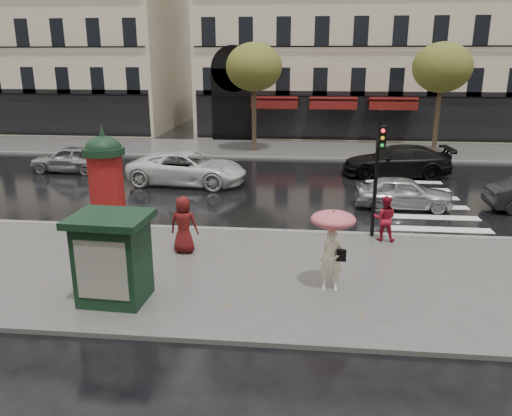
# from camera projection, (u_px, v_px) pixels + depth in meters

# --- Properties ---
(ground) EXTENTS (160.00, 160.00, 0.00)m
(ground) POSITION_uv_depth(u_px,v_px,m) (257.00, 269.00, 14.17)
(ground) COLOR black
(ground) RESTS_ON ground
(near_sidewalk) EXTENTS (90.00, 7.00, 0.12)m
(near_sidewalk) POSITION_uv_depth(u_px,v_px,m) (255.00, 274.00, 13.68)
(near_sidewalk) COLOR #474744
(near_sidewalk) RESTS_ON ground
(far_sidewalk) EXTENTS (90.00, 6.00, 0.12)m
(far_sidewalk) POSITION_uv_depth(u_px,v_px,m) (286.00, 149.00, 32.24)
(far_sidewalk) COLOR #474744
(far_sidewalk) RESTS_ON ground
(near_kerb) EXTENTS (90.00, 0.25, 0.14)m
(near_kerb) POSITION_uv_depth(u_px,v_px,m) (266.00, 231.00, 17.01)
(near_kerb) COLOR slate
(near_kerb) RESTS_ON ground
(far_kerb) EXTENTS (90.00, 0.25, 0.14)m
(far_kerb) POSITION_uv_depth(u_px,v_px,m) (284.00, 158.00, 29.38)
(far_kerb) COLOR slate
(far_kerb) RESTS_ON ground
(zebra_crossing) EXTENTS (3.60, 11.75, 0.01)m
(zebra_crossing) POSITION_uv_depth(u_px,v_px,m) (409.00, 189.00, 22.72)
(zebra_crossing) COLOR silver
(zebra_crossing) RESTS_ON ground
(tree_far_left) EXTENTS (3.40, 3.40, 6.64)m
(tree_far_left) POSITION_uv_depth(u_px,v_px,m) (254.00, 68.00, 30.01)
(tree_far_left) COLOR #38281C
(tree_far_left) RESTS_ON ground
(tree_far_right) EXTENTS (3.40, 3.40, 6.64)m
(tree_far_right) POSITION_uv_depth(u_px,v_px,m) (442.00, 68.00, 28.93)
(tree_far_right) COLOR #38281C
(tree_far_right) RESTS_ON ground
(woman_umbrella) EXTENTS (1.10, 1.10, 2.12)m
(woman_umbrella) POSITION_uv_depth(u_px,v_px,m) (333.00, 237.00, 12.26)
(woman_umbrella) COLOR beige
(woman_umbrella) RESTS_ON near_sidewalk
(woman_red) EXTENTS (0.80, 0.67, 1.47)m
(woman_red) POSITION_uv_depth(u_px,v_px,m) (385.00, 218.00, 15.83)
(woman_red) COLOR maroon
(woman_red) RESTS_ON near_sidewalk
(man_burgundy) EXTENTS (0.88, 0.60, 1.73)m
(man_burgundy) POSITION_uv_depth(u_px,v_px,m) (184.00, 225.00, 14.83)
(man_burgundy) COLOR #511110
(man_burgundy) RESTS_ON near_sidewalk
(morris_column) EXTENTS (1.35, 1.35, 3.64)m
(morris_column) POSITION_uv_depth(u_px,v_px,m) (106.00, 181.00, 16.43)
(morris_column) COLOR black
(morris_column) RESTS_ON near_sidewalk
(traffic_light) EXTENTS (0.29, 0.40, 4.10)m
(traffic_light) POSITION_uv_depth(u_px,v_px,m) (378.00, 162.00, 15.66)
(traffic_light) COLOR black
(traffic_light) RESTS_ON near_sidewalk
(newsstand) EXTENTS (1.86, 1.59, 2.15)m
(newsstand) POSITION_uv_depth(u_px,v_px,m) (113.00, 257.00, 11.79)
(newsstand) COLOR black
(newsstand) RESTS_ON near_sidewalk
(car_silver) EXTENTS (3.81, 1.66, 1.28)m
(car_silver) POSITION_uv_depth(u_px,v_px,m) (404.00, 193.00, 19.68)
(car_silver) COLOR #ABABB0
(car_silver) RESTS_ON ground
(car_white) EXTENTS (5.75, 3.13, 1.53)m
(car_white) POSITION_uv_depth(u_px,v_px,m) (188.00, 168.00, 23.42)
(car_white) COLOR silver
(car_white) RESTS_ON ground
(car_black) EXTENTS (5.42, 2.42, 1.54)m
(car_black) POSITION_uv_depth(u_px,v_px,m) (396.00, 161.00, 25.02)
(car_black) COLOR black
(car_black) RESTS_ON ground
(car_far_silver) EXTENTS (4.14, 1.80, 1.39)m
(car_far_silver) POSITION_uv_depth(u_px,v_px,m) (71.00, 159.00, 25.95)
(car_far_silver) COLOR #97989C
(car_far_silver) RESTS_ON ground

